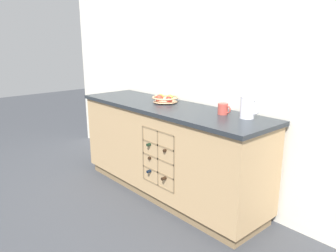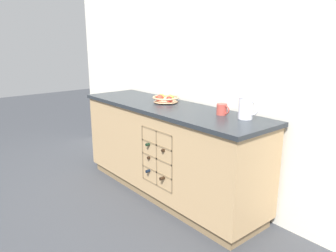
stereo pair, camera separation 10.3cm
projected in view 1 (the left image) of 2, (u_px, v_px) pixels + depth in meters
The scene contains 6 objects.
ground_plane at pixel (168, 193), 3.30m from camera, with size 14.00×14.00×0.00m, color #383A3F.
back_wall at pixel (195, 63), 3.20m from camera, with size 4.49×0.06×2.55m, color silver.
kitchen_island at pixel (168, 150), 3.18m from camera, with size 2.13×0.62×0.89m.
fruit_bowl at pixel (165, 99), 3.21m from camera, with size 0.26×0.26×0.08m.
white_pitcher at pixel (248, 107), 2.57m from camera, with size 0.18×0.12×0.18m.
ceramic_mug at pixel (223, 109), 2.72m from camera, with size 0.12×0.09×0.09m.
Camera 1 is at (2.25, -2.01, 1.51)m, focal length 35.00 mm.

